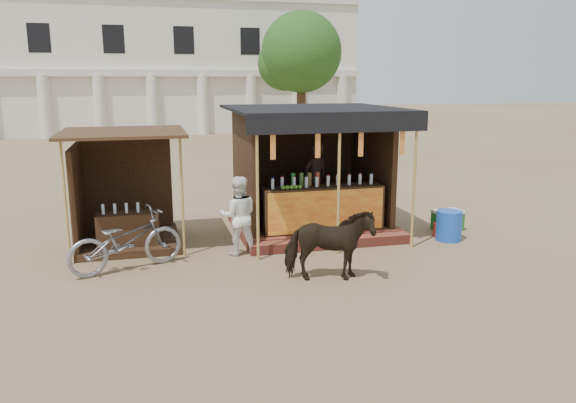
# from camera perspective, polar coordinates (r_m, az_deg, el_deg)

# --- Properties ---
(ground) EXTENTS (120.00, 120.00, 0.00)m
(ground) POSITION_cam_1_polar(r_m,az_deg,el_deg) (9.53, 2.42, -8.49)
(ground) COLOR #846B4C
(ground) RESTS_ON ground
(main_stall) EXTENTS (3.60, 3.61, 2.78)m
(main_stall) POSITION_cam_1_polar(r_m,az_deg,el_deg) (12.64, 2.45, 1.59)
(main_stall) COLOR brown
(main_stall) RESTS_ON ground
(secondary_stall) EXTENTS (2.40, 2.40, 2.38)m
(secondary_stall) POSITION_cam_1_polar(r_m,az_deg,el_deg) (12.04, -16.77, -0.34)
(secondary_stall) COLOR #3D2716
(secondary_stall) RESTS_ON ground
(cow) EXTENTS (1.60, 0.96, 1.26)m
(cow) POSITION_cam_1_polar(r_m,az_deg,el_deg) (9.56, 4.18, -4.46)
(cow) COLOR black
(cow) RESTS_ON ground
(motorbike) EXTENTS (2.21, 1.43, 1.10)m
(motorbike) POSITION_cam_1_polar(r_m,az_deg,el_deg) (10.50, -16.15, -3.86)
(motorbike) COLOR gray
(motorbike) RESTS_ON ground
(bystander) EXTENTS (0.80, 0.65, 1.56)m
(bystander) POSITION_cam_1_polar(r_m,az_deg,el_deg) (10.97, -5.07, -1.45)
(bystander) COLOR white
(bystander) RESTS_ON ground
(blue_barrel) EXTENTS (0.70, 0.70, 0.64)m
(blue_barrel) POSITION_cam_1_polar(r_m,az_deg,el_deg) (12.48, 16.04, -2.36)
(blue_barrel) COLOR #184AB7
(blue_barrel) RESTS_ON ground
(red_crate) EXTENTS (0.51, 0.49, 0.31)m
(red_crate) POSITION_cam_1_polar(r_m,az_deg,el_deg) (12.65, 15.67, -2.93)
(red_crate) COLOR maroon
(red_crate) RESTS_ON ground
(cooler) EXTENTS (0.68, 0.50, 0.46)m
(cooler) POSITION_cam_1_polar(r_m,az_deg,el_deg) (13.32, 15.90, -1.82)
(cooler) COLOR #176820
(cooler) RESTS_ON ground
(background_building) EXTENTS (26.00, 7.45, 8.18)m
(background_building) POSITION_cam_1_polar(r_m,az_deg,el_deg) (38.47, -13.87, 12.94)
(background_building) COLOR silver
(background_building) RESTS_ON ground
(tree) EXTENTS (4.50, 4.40, 7.00)m
(tree) POSITION_cam_1_polar(r_m,az_deg,el_deg) (31.82, 0.96, 14.65)
(tree) COLOR #382314
(tree) RESTS_ON ground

